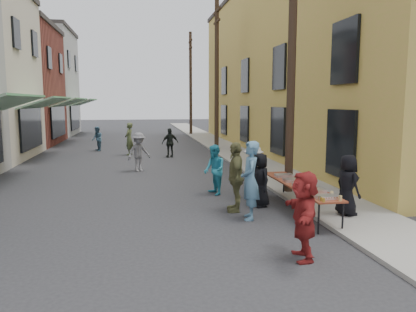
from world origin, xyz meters
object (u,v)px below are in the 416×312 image
object	(u,v)px
catering_tray_sausage	(327,197)
serving_table	(299,186)
utility_pole_mid	(217,75)
utility_pole_far	(191,84)
guest_front_c	(214,170)
server	(348,185)
utility_pole_near	(292,51)
guest_front_a	(260,180)

from	to	relation	value
catering_tray_sausage	serving_table	bearing A→B (deg)	90.00
utility_pole_mid	serving_table	size ratio (longest dim) A/B	2.25
utility_pole_far	catering_tray_sausage	bearing A→B (deg)	-91.04
guest_front_c	server	bearing A→B (deg)	30.22
utility_pole_near	catering_tray_sausage	size ratio (longest dim) A/B	18.00
guest_front_c	server	distance (m)	4.26
utility_pole_far	guest_front_c	world-z (taller)	utility_pole_far
guest_front_a	server	bearing A→B (deg)	30.28
server	utility_pole_mid	bearing A→B (deg)	-9.28
serving_table	catering_tray_sausage	size ratio (longest dim) A/B	8.00
catering_tray_sausage	server	xyz separation A→B (m)	(0.95, 0.81, 0.08)
utility_pole_near	utility_pole_mid	xyz separation A→B (m)	(0.00, 12.00, 0.00)
utility_pole_far	serving_table	size ratio (longest dim) A/B	2.25
serving_table	utility_pole_far	bearing A→B (deg)	88.90
utility_pole_far	utility_pole_mid	bearing A→B (deg)	-90.00
utility_pole_mid	guest_front_c	world-z (taller)	utility_pole_mid
serving_table	guest_front_a	world-z (taller)	guest_front_a
utility_pole_far	guest_front_a	world-z (taller)	utility_pole_far
guest_front_c	server	size ratio (longest dim) A/B	1.04
catering_tray_sausage	server	distance (m)	1.26
serving_table	guest_front_c	bearing A→B (deg)	128.08
utility_pole_near	guest_front_a	bearing A→B (deg)	-135.96
utility_pole_near	server	bearing A→B (deg)	-80.95
guest_front_a	server	world-z (taller)	server
utility_pole_far	serving_table	distance (m)	26.30
utility_pole_far	serving_table	world-z (taller)	utility_pole_far
serving_table	utility_pole_near	bearing A→B (deg)	76.10
guest_front_c	utility_pole_near	bearing A→B (deg)	70.62
serving_table	guest_front_a	bearing A→B (deg)	139.98
utility_pole_mid	server	world-z (taller)	utility_pole_mid
utility_pole_mid	serving_table	world-z (taller)	utility_pole_mid
utility_pole_near	catering_tray_sausage	world-z (taller)	utility_pole_near
utility_pole_near	catering_tray_sausage	distance (m)	5.24
serving_table	guest_front_c	distance (m)	3.01
utility_pole_far	catering_tray_sausage	size ratio (longest dim) A/B	18.00
serving_table	guest_front_a	xyz separation A→B (m)	(-0.85, 0.71, 0.05)
utility_pole_far	guest_front_c	bearing A→B (deg)	-95.68
guest_front_a	server	size ratio (longest dim) A/B	0.99
utility_pole_mid	serving_table	xyz separation A→B (m)	(-0.50, -14.02, -3.79)
guest_front_c	utility_pole_mid	bearing A→B (deg)	157.55
catering_tray_sausage	server	world-z (taller)	server
guest_front_a	guest_front_c	world-z (taller)	guest_front_c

